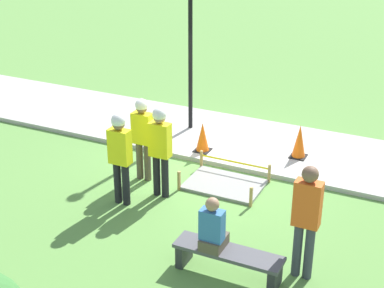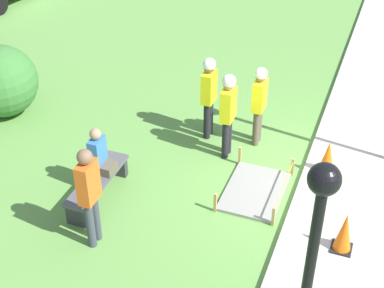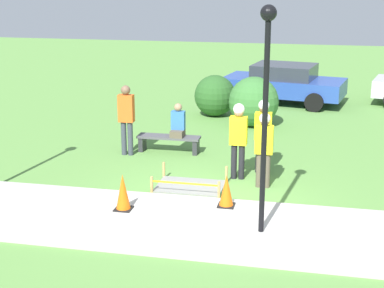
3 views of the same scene
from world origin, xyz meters
name	(u,v)px [view 2 (image 2 of 3)]	position (x,y,z in m)	size (l,w,h in m)	color
ground_plane	(299,183)	(0.00, 0.00, 0.00)	(60.00, 60.00, 0.00)	#5B8E42
sidewalk	(373,197)	(0.00, -1.35, 0.05)	(28.00, 2.70, 0.10)	#ADAAA3
wet_concrete_patch	(255,191)	(-0.57, 0.72, 0.04)	(1.54, 1.10, 0.40)	gray
traffic_cone_near_patch	(344,232)	(-1.57, -1.01, 0.46)	(0.34, 0.34, 0.74)	black
traffic_cone_far_patch	(328,157)	(0.42, -0.40, 0.43)	(0.34, 0.34, 0.66)	black
park_bench	(98,184)	(-1.72, 3.34, 0.32)	(1.70, 0.44, 0.45)	#2D2D33
person_seated_on_bench	(99,155)	(-1.48, 3.39, 0.80)	(0.36, 0.44, 0.89)	brown
worker_supervisor	(259,100)	(1.02, 1.13, 1.02)	(0.40, 0.25, 1.72)	brown
worker_assistant	(228,108)	(0.39, 1.58, 1.08)	(0.40, 0.26, 1.81)	black
worker_trainee	(209,91)	(0.90, 2.15, 1.08)	(0.40, 0.26, 1.80)	black
bystander_in_orange_shirt	(89,192)	(-2.74, 2.86, 1.08)	(0.40, 0.25, 1.88)	#383D47
shrub_rounded_near	(1,81)	(0.20, 6.66, 0.79)	(1.57, 1.57, 1.57)	#387033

